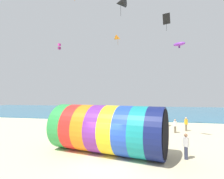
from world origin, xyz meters
The scene contains 11 objects.
ground_plane centered at (0.00, 0.00, 0.00)m, with size 120.00×120.00×0.00m, color beige.
sea centered at (0.00, 38.66, 0.05)m, with size 120.00×40.00×0.10m, color teal.
giant_inflatable_tube centered at (-0.11, 1.96, 1.78)m, with size 9.16×5.38×3.57m.
kite_handler centered at (5.44, 1.67, 0.89)m, with size 0.42×0.39×1.74m.
kite_orange_delta centered at (-1.77, 17.19, 13.85)m, with size 1.15×0.86×1.74m.
kite_purple_parafoil centered at (5.96, 6.51, 9.27)m, with size 1.22×0.96×0.60m.
kite_black_delta centered at (-0.09, 9.03, 15.28)m, with size 1.46×1.40×2.18m.
kite_black_diamond centered at (5.51, 12.82, 14.53)m, with size 1.00×0.60×2.32m.
kite_magenta_box centered at (-10.60, 14.05, 12.06)m, with size 0.44×0.44×0.98m.
bystander_near_water centered at (7.54, 11.70, 0.86)m, with size 0.34×0.42×1.68m.
bystander_mid_beach centered at (6.06, 10.33, 0.80)m, with size 0.34×0.42×1.59m.
Camera 1 is at (2.85, -11.03, 4.30)m, focal length 28.00 mm.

